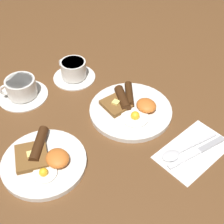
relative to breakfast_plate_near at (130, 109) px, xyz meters
The scene contains 8 objects.
ground_plane 0.01m from the breakfast_plate_near, 149.14° to the left, with size 3.00×3.00×0.00m, color brown.
breakfast_plate_near is the anchor object (origin of this frame).
breakfast_plate_far 0.31m from the breakfast_plate_near, 92.49° to the left, with size 0.23×0.23×0.04m.
teacup_near 0.26m from the breakfast_plate_near, 10.23° to the left, with size 0.15×0.15×0.07m.
teacup_far 0.36m from the breakfast_plate_near, 40.44° to the left, with size 0.16×0.16×0.07m.
napkin 0.23m from the breakfast_plate_near, behind, with size 0.13×0.21×0.01m, color white.
knife 0.24m from the breakfast_plate_near, 168.75° to the right, with size 0.04×0.20×0.01m.
spoon 0.21m from the breakfast_plate_near, behind, with size 0.05×0.19×0.01m.
Camera 1 is at (-0.52, 0.47, 0.68)m, focal length 50.00 mm.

